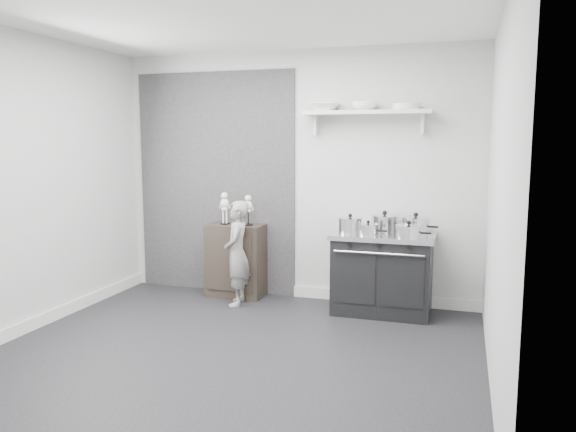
% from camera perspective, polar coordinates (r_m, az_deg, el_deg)
% --- Properties ---
extents(ground, '(4.00, 4.00, 0.00)m').
position_cam_1_polar(ground, '(4.78, -5.69, -13.68)').
color(ground, black).
rests_on(ground, ground).
extents(room_shell, '(4.02, 3.62, 2.71)m').
position_cam_1_polar(room_shell, '(4.62, -6.25, 6.41)').
color(room_shell, '#BBBCB9').
rests_on(room_shell, ground).
extents(wall_shelf, '(1.30, 0.26, 0.24)m').
position_cam_1_polar(wall_shelf, '(5.85, 8.03, 10.27)').
color(wall_shelf, silver).
rests_on(wall_shelf, room_shell).
extents(stove, '(1.02, 0.64, 0.82)m').
position_cam_1_polar(stove, '(5.77, 9.57, -5.72)').
color(stove, black).
rests_on(stove, ground).
extents(side_cabinet, '(0.62, 0.36, 0.81)m').
position_cam_1_polar(side_cabinet, '(6.32, -5.29, -4.51)').
color(side_cabinet, black).
rests_on(side_cabinet, ground).
extents(child, '(0.35, 0.46, 1.11)m').
position_cam_1_polar(child, '(5.96, -5.19, -3.78)').
color(child, gray).
rests_on(child, ground).
extents(pot_front_left, '(0.32, 0.24, 0.20)m').
position_cam_1_polar(pot_front_left, '(5.64, 6.33, -0.95)').
color(pot_front_left, silver).
rests_on(pot_front_left, stove).
extents(pot_back_left, '(0.36, 0.28, 0.21)m').
position_cam_1_polar(pot_back_left, '(5.82, 9.78, -0.70)').
color(pot_back_left, silver).
rests_on(pot_back_left, stove).
extents(pot_back_right, '(0.36, 0.27, 0.21)m').
position_cam_1_polar(pot_back_right, '(5.72, 12.83, -0.92)').
color(pot_back_right, silver).
rests_on(pot_back_right, stove).
extents(pot_front_right, '(0.34, 0.25, 0.17)m').
position_cam_1_polar(pot_front_right, '(5.45, 12.16, -1.54)').
color(pot_front_right, silver).
rests_on(pot_front_right, stove).
extents(pot_front_center, '(0.29, 0.20, 0.15)m').
position_cam_1_polar(pot_front_center, '(5.54, 8.15, -1.36)').
color(pot_front_center, silver).
rests_on(pot_front_center, stove).
extents(skeleton_full, '(0.11, 0.07, 0.41)m').
position_cam_1_polar(skeleton_full, '(6.27, -6.45, 1.03)').
color(skeleton_full, silver).
rests_on(skeleton_full, side_cabinet).
extents(skeleton_torso, '(0.11, 0.07, 0.38)m').
position_cam_1_polar(skeleton_torso, '(6.17, -4.07, 0.82)').
color(skeleton_torso, silver).
rests_on(skeleton_torso, side_cabinet).
extents(bowl_large, '(0.33, 0.33, 0.08)m').
position_cam_1_polar(bowl_large, '(5.94, 3.67, 10.98)').
color(bowl_large, white).
rests_on(bowl_large, wall_shelf).
extents(bowl_small, '(0.27, 0.27, 0.08)m').
position_cam_1_polar(bowl_small, '(5.85, 7.77, 10.99)').
color(bowl_small, white).
rests_on(bowl_small, wall_shelf).
extents(plate_stack, '(0.27, 0.27, 0.06)m').
position_cam_1_polar(plate_stack, '(5.79, 11.88, 10.82)').
color(plate_stack, silver).
rests_on(plate_stack, wall_shelf).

